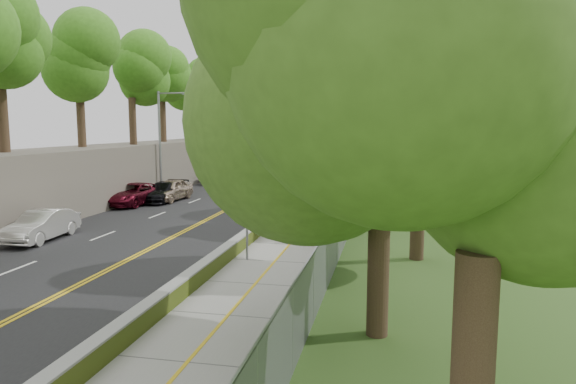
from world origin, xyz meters
The scene contains 25 objects.
ground centered at (0.00, 0.00, 0.00)m, with size 140.00×140.00×0.00m, color #33511E.
road centered at (-5.40, 15.00, 0.02)m, with size 11.20×66.00×0.04m, color black.
sidewalk centered at (2.55, 15.00, 0.03)m, with size 4.20×66.00×0.05m, color gray.
jersey_barrier centered at (0.25, 15.00, 0.30)m, with size 0.42×66.00×0.60m, color #A1CE1C.
rock_embankment centered at (-13.50, 15.00, 2.00)m, with size 5.00×66.00×4.00m, color #595147.
chainlink_fence centered at (4.65, 15.00, 1.00)m, with size 0.04×66.00×2.00m, color slate.
trees_embankment centered at (-13.00, 15.00, 10.50)m, with size 6.40×66.00×13.00m, color #468C20, non-canonical shape.
trees_fenceside centered at (7.00, 15.00, 7.00)m, with size 7.00×66.00×14.00m, color #57862B, non-canonical shape.
streetlight centered at (-10.46, 14.00, 4.64)m, with size 2.52×0.22×8.00m.
signpost centered at (1.05, -3.02, 1.96)m, with size 0.62×0.09×3.10m.
construction_barrel centered at (3.11, 16.00, 0.51)m, with size 0.55×0.55×0.91m, color #FF3B1A.
concrete_block centered at (3.20, 0.89, 0.50)m, with size 1.34×1.00×0.89m, color gray.
car_1 centered at (-9.49, -1.44, 0.76)m, with size 1.52×4.35×1.43m, color silver.
car_2 centered at (-10.60, 9.48, 0.78)m, with size 2.45×5.32×1.48m, color #550B1A.
car_3 centered at (-9.23, 11.34, 0.74)m, with size 1.97×4.85×1.41m, color black.
car_4 centered at (-9.00, 11.86, 0.82)m, with size 1.85×4.59×1.56m, color tan.
car_5 centered at (-9.27, 26.38, 0.82)m, with size 1.66×4.76×1.57m, color silver.
car_6 centered at (-9.00, 23.54, 0.81)m, with size 2.56×5.55×1.54m, color black.
car_7 centered at (-10.10, 35.91, 0.75)m, with size 1.99×4.90×1.42m, color maroon.
car_8 centered at (-9.67, 38.66, 0.78)m, with size 1.75×4.34×1.48m, color silver.
painter_0 centered at (1.45, 2.66, 0.94)m, with size 0.87×0.57×1.78m, color #BBB309.
painter_1 centered at (1.45, 1.90, 0.91)m, with size 0.63×0.41×1.73m, color silver.
painter_2 centered at (0.75, 6.70, 0.83)m, with size 0.76×0.59×1.56m, color black.
painter_3 centered at (1.45, 3.16, 0.93)m, with size 1.14×0.66×1.77m, color brown.
person_far centered at (4.20, 27.05, 0.93)m, with size 1.04×0.43×1.77m, color black.
Camera 1 is at (6.70, -22.49, 5.45)m, focal length 32.00 mm.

